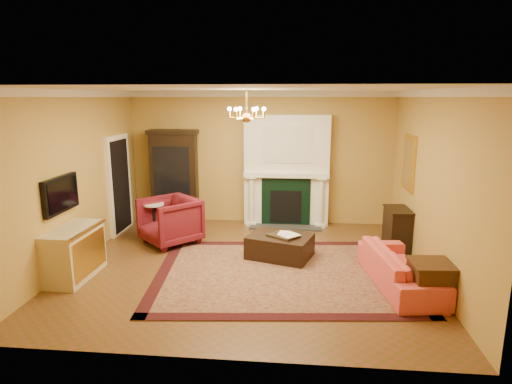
# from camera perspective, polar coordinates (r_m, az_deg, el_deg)

# --- Properties ---
(floor) EXTENTS (6.00, 5.50, 0.02)m
(floor) POSITION_cam_1_polar(r_m,az_deg,el_deg) (7.59, -1.17, -9.83)
(floor) COLOR brown
(floor) RESTS_ON ground
(ceiling) EXTENTS (6.00, 5.50, 0.02)m
(ceiling) POSITION_cam_1_polar(r_m,az_deg,el_deg) (7.02, -1.28, 13.62)
(ceiling) COLOR silver
(ceiling) RESTS_ON wall_back
(wall_back) EXTENTS (6.00, 0.02, 3.00)m
(wall_back) POSITION_cam_1_polar(r_m,az_deg,el_deg) (9.86, 0.64, 4.52)
(wall_back) COLOR #B68E41
(wall_back) RESTS_ON floor
(wall_front) EXTENTS (6.00, 0.02, 3.00)m
(wall_front) POSITION_cam_1_polar(r_m,az_deg,el_deg) (4.50, -5.30, -5.35)
(wall_front) COLOR #B68E41
(wall_front) RESTS_ON floor
(wall_left) EXTENTS (0.02, 5.50, 3.00)m
(wall_left) POSITION_cam_1_polar(r_m,az_deg,el_deg) (8.07, -22.98, 1.71)
(wall_left) COLOR #B68E41
(wall_left) RESTS_ON floor
(wall_right) EXTENTS (0.02, 5.50, 3.00)m
(wall_right) POSITION_cam_1_polar(r_m,az_deg,el_deg) (7.43, 22.50, 0.89)
(wall_right) COLOR #B68E41
(wall_right) RESTS_ON floor
(fireplace) EXTENTS (1.90, 0.70, 2.50)m
(fireplace) POSITION_cam_1_polar(r_m,az_deg,el_deg) (9.69, 4.08, 2.52)
(fireplace) COLOR white
(fireplace) RESTS_ON wall_back
(crown_molding) EXTENTS (6.00, 5.50, 0.12)m
(crown_molding) POSITION_cam_1_polar(r_m,az_deg,el_deg) (7.96, -0.45, 12.99)
(crown_molding) COLOR silver
(crown_molding) RESTS_ON ceiling
(doorway) EXTENTS (0.08, 1.05, 2.10)m
(doorway) POSITION_cam_1_polar(r_m,az_deg,el_deg) (9.63, -17.74, 0.97)
(doorway) COLOR white
(doorway) RESTS_ON wall_left
(tv_panel) EXTENTS (0.09, 0.95, 0.58)m
(tv_panel) POSITION_cam_1_polar(r_m,az_deg,el_deg) (7.55, -24.59, -0.28)
(tv_panel) COLOR black
(tv_panel) RESTS_ON wall_left
(gilt_mirror) EXTENTS (0.06, 0.76, 1.05)m
(gilt_mirror) POSITION_cam_1_polar(r_m,az_deg,el_deg) (8.73, 19.69, 3.72)
(gilt_mirror) COLOR gold
(gilt_mirror) RESTS_ON wall_right
(chandelier) EXTENTS (0.63, 0.55, 0.53)m
(chandelier) POSITION_cam_1_polar(r_m,az_deg,el_deg) (7.02, -1.26, 10.34)
(chandelier) COLOR gold
(chandelier) RESTS_ON ceiling
(oriental_rug) EXTENTS (4.43, 3.48, 0.02)m
(oriental_rug) POSITION_cam_1_polar(r_m,az_deg,el_deg) (7.27, 3.45, -10.75)
(oriental_rug) COLOR #400D13
(oriental_rug) RESTS_ON floor
(china_cabinet) EXTENTS (1.07, 0.56, 2.06)m
(china_cabinet) POSITION_cam_1_polar(r_m,az_deg,el_deg) (10.03, -10.77, 1.72)
(china_cabinet) COLOR black
(china_cabinet) RESTS_ON floor
(wingback_armchair) EXTENTS (1.36, 1.36, 1.02)m
(wingback_armchair) POSITION_cam_1_polar(r_m,az_deg,el_deg) (8.70, -11.42, -3.50)
(wingback_armchair) COLOR maroon
(wingback_armchair) RESTS_ON floor
(pedestal_table) EXTENTS (0.43, 0.43, 0.76)m
(pedestal_table) POSITION_cam_1_polar(r_m,az_deg,el_deg) (9.01, -13.43, -3.49)
(pedestal_table) COLOR black
(pedestal_table) RESTS_ON floor
(commode) EXTENTS (0.55, 1.13, 0.83)m
(commode) POSITION_cam_1_polar(r_m,az_deg,el_deg) (7.57, -23.09, -7.49)
(commode) COLOR beige
(commode) RESTS_ON floor
(coral_sofa) EXTENTS (0.86, 2.04, 0.77)m
(coral_sofa) POSITION_cam_1_polar(r_m,az_deg,el_deg) (7.05, 18.73, -8.85)
(coral_sofa) COLOR #E45548
(coral_sofa) RESTS_ON floor
(end_table) EXTENTS (0.57, 0.57, 0.61)m
(end_table) POSITION_cam_1_polar(r_m,az_deg,el_deg) (6.59, 22.21, -11.42)
(end_table) COLOR #3B1F10
(end_table) RESTS_ON floor
(console_table) EXTENTS (0.43, 0.71, 0.77)m
(console_table) POSITION_cam_1_polar(r_m,az_deg,el_deg) (8.70, 18.30, -4.76)
(console_table) COLOR black
(console_table) RESTS_ON floor
(leather_ottoman) EXTENTS (1.29, 1.09, 0.41)m
(leather_ottoman) POSITION_cam_1_polar(r_m,az_deg,el_deg) (7.87, 3.21, -7.21)
(leather_ottoman) COLOR black
(leather_ottoman) RESTS_ON oriental_rug
(ottoman_tray) EXTENTS (0.63, 0.61, 0.03)m
(ottoman_tray) POSITION_cam_1_polar(r_m,az_deg,el_deg) (7.75, 3.65, -5.80)
(ottoman_tray) COLOR black
(ottoman_tray) RESTS_ON leather_ottoman
(book_a) EXTENTS (0.22, 0.06, 0.29)m
(book_a) POSITION_cam_1_polar(r_m,az_deg,el_deg) (7.74, 3.01, -4.58)
(book_a) COLOR gray
(book_a) RESTS_ON ottoman_tray
(book_b) EXTENTS (0.18, 0.19, 0.32)m
(book_b) POSITION_cam_1_polar(r_m,az_deg,el_deg) (7.69, 4.02, -4.57)
(book_b) COLOR gray
(book_b) RESTS_ON ottoman_tray
(topiary_left) EXTENTS (0.16, 0.16, 0.42)m
(topiary_left) POSITION_cam_1_polar(r_m,az_deg,el_deg) (9.64, 0.31, 4.09)
(topiary_left) COLOR tan
(topiary_left) RESTS_ON fireplace
(topiary_right) EXTENTS (0.15, 0.15, 0.41)m
(topiary_right) POSITION_cam_1_polar(r_m,az_deg,el_deg) (9.61, 7.93, 3.90)
(topiary_right) COLOR tan
(topiary_right) RESTS_ON fireplace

